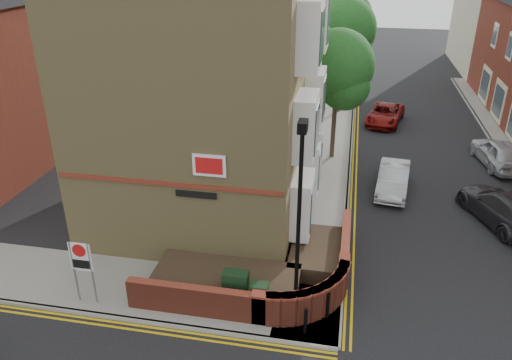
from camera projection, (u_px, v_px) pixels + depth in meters
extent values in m
plane|color=black|center=(236.00, 336.00, 14.81)|extent=(120.00, 120.00, 0.00)
cube|color=gray|center=(145.00, 289.00, 16.72)|extent=(13.00, 3.00, 0.12)
cube|color=gray|center=(333.00, 144.00, 28.58)|extent=(2.00, 32.00, 0.12)
cube|color=gray|center=(126.00, 319.00, 15.39)|extent=(13.00, 0.15, 0.12)
cube|color=gray|center=(351.00, 145.00, 28.41)|extent=(0.15, 32.00, 0.12)
cube|color=gold|center=(123.00, 326.00, 15.19)|extent=(13.00, 0.28, 0.01)
cube|color=gold|center=(355.00, 146.00, 28.39)|extent=(0.28, 32.00, 0.01)
cube|color=#9C8953|center=(206.00, 78.00, 19.96)|extent=(8.00, 10.00, 11.00)
cube|color=maroon|center=(167.00, 184.00, 16.51)|extent=(7.80, 0.06, 0.15)
cube|color=white|center=(209.00, 166.00, 15.90)|extent=(1.10, 0.05, 0.75)
cube|color=black|center=(196.00, 195.00, 16.46)|extent=(1.40, 0.04, 0.22)
cylinder|color=black|center=(298.00, 231.00, 14.24)|extent=(0.12, 0.12, 6.00)
cylinder|color=black|center=(295.00, 303.00, 15.37)|extent=(0.20, 0.20, 0.80)
cube|color=black|center=(303.00, 126.00, 12.87)|extent=(0.25, 0.50, 0.30)
cube|color=black|center=(236.00, 288.00, 15.70)|extent=(0.80, 0.45, 1.20)
cube|color=black|center=(259.00, 299.00, 15.32)|extent=(0.55, 0.40, 1.10)
cylinder|color=black|center=(305.00, 321.00, 14.57)|extent=(0.11, 0.11, 0.90)
cylinder|color=black|center=(328.00, 306.00, 15.17)|extent=(0.11, 0.11, 0.90)
cylinder|color=slate|center=(75.00, 272.00, 15.64)|extent=(0.06, 0.06, 2.20)
cylinder|color=slate|center=(92.00, 274.00, 15.54)|extent=(0.06, 0.06, 2.20)
cube|color=white|center=(81.00, 257.00, 15.33)|extent=(0.72, 0.04, 1.00)
cylinder|color=red|center=(79.00, 251.00, 15.19)|extent=(0.44, 0.02, 0.44)
cube|color=beige|center=(491.00, 28.00, 44.37)|extent=(5.00, 12.00, 7.00)
cylinder|color=#382B1E|center=(334.00, 116.00, 25.80)|extent=(0.24, 0.24, 4.55)
sphere|color=#1C541F|center=(338.00, 66.00, 24.67)|extent=(3.64, 3.64, 3.64)
sphere|color=#1C541F|center=(345.00, 84.00, 24.70)|extent=(2.60, 2.60, 2.60)
sphere|color=#1C541F|center=(332.00, 73.00, 25.27)|extent=(2.86, 2.86, 2.86)
cylinder|color=#382B1E|center=(341.00, 74.00, 32.76)|extent=(0.24, 0.24, 5.04)
sphere|color=#1C541F|center=(344.00, 29.00, 31.51)|extent=(4.03, 4.03, 4.03)
sphere|color=#1C541F|center=(349.00, 45.00, 31.58)|extent=(2.88, 2.88, 2.88)
sphere|color=#1C541F|center=(339.00, 36.00, 32.13)|extent=(3.17, 3.17, 3.17)
cylinder|color=#382B1E|center=(345.00, 52.00, 39.89)|extent=(0.24, 0.24, 4.76)
sphere|color=#1C541F|center=(348.00, 17.00, 38.71)|extent=(3.81, 3.81, 3.81)
sphere|color=#1C541F|center=(352.00, 29.00, 38.76)|extent=(2.72, 2.72, 2.72)
sphere|color=#1C541F|center=(344.00, 22.00, 39.32)|extent=(2.99, 2.99, 2.99)
cylinder|color=black|center=(347.00, 77.00, 35.74)|extent=(0.10, 0.10, 3.20)
imported|color=black|center=(350.00, 48.00, 34.83)|extent=(0.20, 0.16, 1.00)
imported|color=#B5BABD|center=(393.00, 179.00, 23.08)|extent=(1.76, 3.94, 1.26)
imported|color=maroon|center=(385.00, 114.00, 31.76)|extent=(2.81, 4.56, 1.18)
imported|color=#2B2A2F|center=(504.00, 208.00, 20.45)|extent=(3.53, 5.11, 1.37)
imported|color=#B6BABF|center=(499.00, 153.00, 25.67)|extent=(2.36, 4.42, 1.43)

